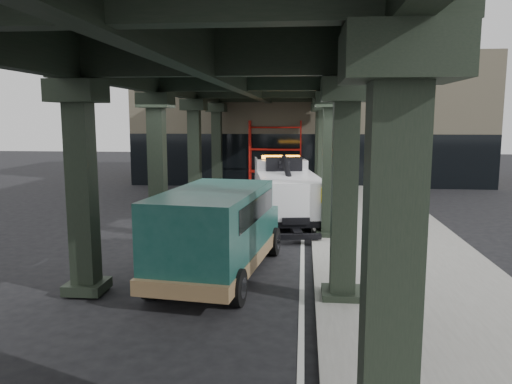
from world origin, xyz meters
The scene contains 8 objects.
ground centered at (0.00, 0.00, 0.00)m, with size 90.00×90.00×0.00m, color black.
sidewalk centered at (4.50, 2.00, 0.07)m, with size 5.00×40.00×0.15m, color gray.
lane_stripe centered at (1.70, 2.00, 0.01)m, with size 0.12×38.00×0.01m, color silver.
viaduct centered at (-0.40, 2.00, 5.46)m, with size 7.40×32.00×6.40m.
building centered at (2.00, 20.00, 4.00)m, with size 22.00×10.00×8.00m, color #C6B793.
scaffolding centered at (0.00, 14.64, 2.11)m, with size 3.08×0.88×4.00m.
tow_truck centered at (0.90, 5.73, 1.28)m, with size 3.25×8.20×2.62m.
towed_van centered at (-0.51, -2.47, 1.27)m, with size 2.96×6.07×2.37m.
Camera 1 is at (1.70, -14.98, 4.16)m, focal length 35.00 mm.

